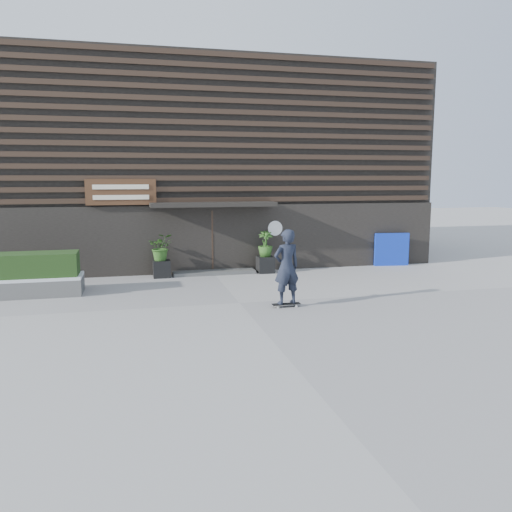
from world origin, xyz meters
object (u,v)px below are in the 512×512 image
object	(u,v)px
raised_bed	(21,287)
blue_tarp	(392,249)
skateboarder	(287,267)
planter_pot_right	(265,265)
planter_pot_left	(162,269)

from	to	relation	value
raised_bed	blue_tarp	xyz separation A→B (m)	(13.35, 2.28, 0.40)
skateboarder	raised_bed	bearing A→B (deg)	156.54
raised_bed	blue_tarp	distance (m)	13.55
blue_tarp	planter_pot_right	bearing A→B (deg)	-169.97
planter_pot_right	skateboarder	distance (m)	5.26
planter_pot_right	planter_pot_left	bearing A→B (deg)	180.00
raised_bed	planter_pot_right	bearing A→B (deg)	13.81
planter_pot_left	skateboarder	distance (m)	6.04
planter_pot_left	skateboarder	world-z (taller)	skateboarder
planter_pot_right	raised_bed	bearing A→B (deg)	-166.19
planter_pot_left	planter_pot_right	world-z (taller)	same
planter_pot_left	blue_tarp	distance (m)	9.11
planter_pot_left	skateboarder	bearing A→B (deg)	-59.35
blue_tarp	planter_pot_left	bearing A→B (deg)	-171.33
raised_bed	blue_tarp	size ratio (longest dim) A/B	2.51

